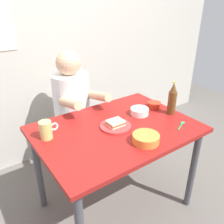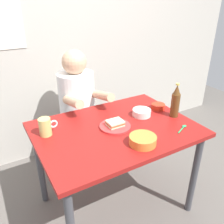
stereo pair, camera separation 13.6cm
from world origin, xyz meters
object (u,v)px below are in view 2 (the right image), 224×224
object	(u,v)px
dining_table	(115,139)
stool	(79,135)
beer_mug	(45,127)
beer_bottle	(175,102)
sandwich	(115,123)
soup_bowl_orange	(143,140)
person_seated	(77,96)
plate_orange	(115,126)

from	to	relation	value
dining_table	stool	distance (m)	0.70
beer_mug	beer_bottle	distance (m)	0.95
sandwich	soup_bowl_orange	xyz separation A→B (m)	(0.04, -0.26, -0.00)
beer_mug	beer_bottle	bearing A→B (deg)	-13.35
dining_table	person_seated	distance (m)	0.63
dining_table	stool	world-z (taller)	dining_table
stool	plate_orange	xyz separation A→B (m)	(0.03, -0.62, 0.40)
stool	beer_bottle	bearing A→B (deg)	-54.07
person_seated	beer_bottle	size ratio (longest dim) A/B	2.75
person_seated	soup_bowl_orange	bearing A→B (deg)	-85.16
dining_table	stool	bearing A→B (deg)	92.87
plate_orange	soup_bowl_orange	bearing A→B (deg)	-81.06
plate_orange	stool	bearing A→B (deg)	93.00
dining_table	beer_bottle	size ratio (longest dim) A/B	4.20
plate_orange	sandwich	xyz separation A→B (m)	(0.00, -0.00, 0.02)
dining_table	sandwich	distance (m)	0.13
beer_mug	dining_table	bearing A→B (deg)	-18.47
plate_orange	beer_bottle	distance (m)	0.49
person_seated	dining_table	bearing A→B (deg)	-87.08
person_seated	beer_bottle	distance (m)	0.86
beer_mug	person_seated	bearing A→B (deg)	48.73
plate_orange	dining_table	bearing A→B (deg)	-98.38
sandwich	beer_bottle	xyz separation A→B (m)	(0.47, -0.08, 0.09)
stool	sandwich	world-z (taller)	sandwich
person_seated	beer_bottle	xyz separation A→B (m)	(0.51, -0.69, 0.09)
stool	soup_bowl_orange	xyz separation A→B (m)	(0.07, -0.89, 0.42)
stool	beer_mug	distance (m)	0.78
soup_bowl_orange	beer_bottle	bearing A→B (deg)	23.35
beer_bottle	sandwich	bearing A→B (deg)	170.78
person_seated	beer_mug	bearing A→B (deg)	-131.27
stool	person_seated	size ratio (longest dim) A/B	0.63
stool	beer_bottle	xyz separation A→B (m)	(0.51, -0.70, 0.51)
beer_bottle	soup_bowl_orange	size ratio (longest dim) A/B	1.54
plate_orange	beer_bottle	bearing A→B (deg)	-9.22
dining_table	beer_mug	bearing A→B (deg)	161.53
stool	beer_mug	world-z (taller)	beer_mug
person_seated	soup_bowl_orange	distance (m)	0.88
beer_mug	soup_bowl_orange	distance (m)	0.63
plate_orange	soup_bowl_orange	world-z (taller)	soup_bowl_orange
stool	plate_orange	distance (m)	0.74
stool	beer_bottle	world-z (taller)	beer_bottle
beer_bottle	soup_bowl_orange	distance (m)	0.48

